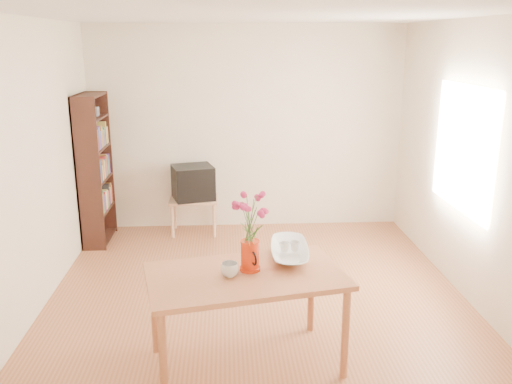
{
  "coord_description": "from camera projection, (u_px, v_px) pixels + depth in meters",
  "views": [
    {
      "loc": [
        -0.29,
        -4.66,
        2.4
      ],
      "look_at": [
        0.0,
        0.3,
        1.0
      ],
      "focal_mm": 38.0,
      "sensor_mm": 36.0,
      "label": 1
    }
  ],
  "objects": [
    {
      "name": "mug",
      "position": [
        230.0,
        270.0,
        3.9
      ],
      "size": [
        0.18,
        0.18,
        0.1
      ],
      "primitive_type": "imported",
      "rotation": [
        0.0,
        0.0,
        3.71
      ],
      "color": "white",
      "rests_on": "table"
    },
    {
      "name": "teacup_a",
      "position": [
        285.0,
        235.0,
        4.25
      ],
      "size": [
        0.1,
        0.1,
        0.07
      ],
      "primitive_type": "imported",
      "rotation": [
        0.0,
        0.0,
        0.65
      ],
      "color": "white",
      "rests_on": "bowl"
    },
    {
      "name": "room",
      "position": [
        261.0,
        168.0,
        4.8
      ],
      "size": [
        4.5,
        4.5,
        4.5
      ],
      "color": "brown",
      "rests_on": "ground"
    },
    {
      "name": "pitcher",
      "position": [
        250.0,
        257.0,
        3.99
      ],
      "size": [
        0.15,
        0.23,
        0.24
      ],
      "rotation": [
        0.0,
        0.0,
        0.3
      ],
      "color": "red",
      "rests_on": "table"
    },
    {
      "name": "bowl",
      "position": [
        290.0,
        230.0,
        4.24
      ],
      "size": [
        0.47,
        0.47,
        0.42
      ],
      "primitive_type": "imported",
      "rotation": [
        0.0,
        0.0,
        -0.06
      ],
      "color": "white",
      "rests_on": "table"
    },
    {
      "name": "flowers",
      "position": [
        250.0,
        217.0,
        3.91
      ],
      "size": [
        0.27,
        0.27,
        0.38
      ],
      "primitive_type": null,
      "color": "#B92B64",
      "rests_on": "pitcher"
    },
    {
      "name": "bookshelf",
      "position": [
        96.0,
        175.0,
        6.49
      ],
      "size": [
        0.28,
        0.7,
        1.8
      ],
      "color": "black",
      "rests_on": "ground"
    },
    {
      "name": "television",
      "position": [
        193.0,
        182.0,
        6.83
      ],
      "size": [
        0.58,
        0.56,
        0.42
      ],
      "rotation": [
        0.0,
        0.0,
        0.26
      ],
      "color": "black",
      "rests_on": "tv_stand"
    },
    {
      "name": "teacup_b",
      "position": [
        295.0,
        234.0,
        4.27
      ],
      "size": [
        0.08,
        0.08,
        0.06
      ],
      "primitive_type": "imported",
      "rotation": [
        0.0,
        0.0,
        1.38
      ],
      "color": "white",
      "rests_on": "bowl"
    },
    {
      "name": "tv_stand",
      "position": [
        194.0,
        204.0,
        6.89
      ],
      "size": [
        0.6,
        0.45,
        0.46
      ],
      "color": "tan",
      "rests_on": "ground"
    },
    {
      "name": "table",
      "position": [
        246.0,
        284.0,
        3.98
      ],
      "size": [
        1.56,
        1.09,
        0.75
      ],
      "rotation": [
        0.0,
        0.0,
        0.21
      ],
      "color": "#A45B38",
      "rests_on": "ground"
    }
  ]
}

